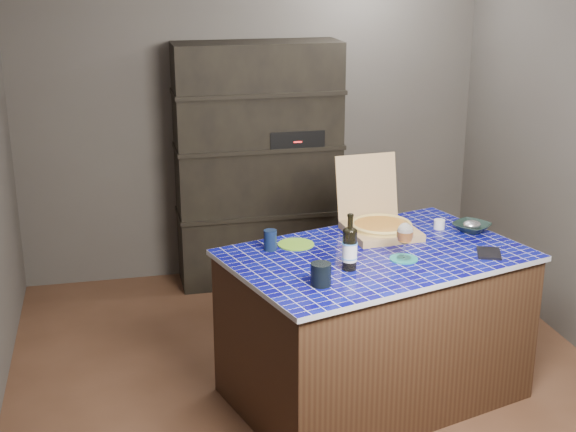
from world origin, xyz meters
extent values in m
plane|color=brown|center=(0.00, 0.00, 0.00)|extent=(3.50, 3.50, 0.00)
plane|color=#4A4640|center=(0.00, 1.75, 1.25)|extent=(3.50, 0.00, 3.50)
plane|color=#4A4640|center=(0.00, -1.75, 1.25)|extent=(3.50, 0.00, 3.50)
cube|color=black|center=(0.00, 1.53, 0.90)|extent=(1.20, 0.40, 1.80)
cube|color=black|center=(0.25, 1.48, 1.12)|extent=(0.40, 0.32, 0.12)
cube|color=#3F2918|center=(0.30, -0.30, 0.42)|extent=(1.73, 1.35, 0.83)
cube|color=#070555|center=(0.30, -0.30, 0.84)|extent=(1.78, 1.39, 0.03)
cube|color=olive|center=(0.42, -0.02, 0.88)|extent=(0.41, 0.41, 0.04)
cube|color=olive|center=(0.40, 0.21, 1.09)|extent=(0.38, 0.12, 0.37)
cylinder|color=tan|center=(0.42, -0.02, 0.91)|extent=(0.35, 0.35, 0.01)
cylinder|color=maroon|center=(0.42, -0.02, 0.92)|extent=(0.31, 0.31, 0.01)
torus|color=tan|center=(0.42, -0.02, 0.92)|extent=(0.35, 0.35, 0.02)
cylinder|color=black|center=(0.08, -0.49, 0.96)|extent=(0.07, 0.07, 0.21)
ellipsoid|color=black|center=(0.08, -0.49, 1.07)|extent=(0.07, 0.07, 0.04)
cylinder|color=black|center=(0.08, -0.49, 1.12)|extent=(0.03, 0.03, 0.08)
cylinder|color=silver|center=(0.08, -0.49, 0.95)|extent=(0.08, 0.08, 0.09)
cylinder|color=#3C7FCE|center=(0.08, -0.49, 0.92)|extent=(0.08, 0.08, 0.01)
cylinder|color=#3C7FCE|center=(0.08, -0.49, 1.00)|extent=(0.08, 0.08, 0.01)
cylinder|color=#157069|center=(0.41, -0.42, 0.86)|extent=(0.15, 0.15, 0.01)
cylinder|color=white|center=(0.41, -0.42, 0.87)|extent=(0.08, 0.08, 0.01)
cylinder|color=white|center=(0.41, -0.42, 0.91)|extent=(0.01, 0.01, 0.08)
ellipsoid|color=white|center=(0.41, -0.42, 1.00)|extent=(0.09, 0.09, 0.12)
cylinder|color=#C66C1F|center=(0.41, -0.42, 0.99)|extent=(0.07, 0.07, 0.05)
cylinder|color=white|center=(0.41, -0.42, 1.03)|extent=(0.07, 0.07, 0.02)
cylinder|color=black|center=(-0.11, -0.65, 0.92)|extent=(0.10, 0.10, 0.11)
cube|color=black|center=(0.88, -0.45, 0.87)|extent=(0.18, 0.20, 0.01)
imported|color=black|center=(0.95, -0.08, 0.88)|extent=(0.28, 0.28, 0.05)
ellipsoid|color=silver|center=(0.95, -0.08, 0.90)|extent=(0.11, 0.09, 0.05)
cylinder|color=silver|center=(0.78, 0.00, 0.89)|extent=(0.06, 0.06, 0.05)
cylinder|color=black|center=(-0.25, -0.12, 0.92)|extent=(0.07, 0.07, 0.11)
cylinder|color=#609920|center=(-0.10, -0.08, 0.86)|extent=(0.20, 0.20, 0.01)
camera|label=1|loc=(-1.07, -4.12, 2.40)|focal=50.00mm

